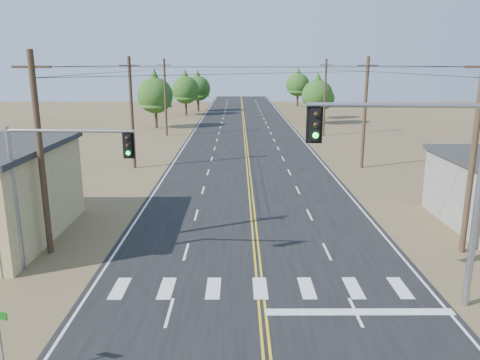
{
  "coord_description": "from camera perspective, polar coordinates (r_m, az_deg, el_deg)",
  "views": [
    {
      "loc": [
        -0.94,
        -10.27,
        9.33
      ],
      "look_at": [
        -0.84,
        13.18,
        3.5
      ],
      "focal_mm": 35.0,
      "sensor_mm": 36.0,
      "label": 1
    }
  ],
  "objects": [
    {
      "name": "signal_mast_right",
      "position": [
        18.81,
        22.05,
        1.09
      ],
      "size": [
        6.65,
        0.84,
        8.09
      ],
      "rotation": [
        0.0,
        0.0,
        -0.08
      ],
      "color": "gray",
      "rests_on": "ground"
    },
    {
      "name": "utility_pole_right_far",
      "position": [
        63.45,
        10.3,
        9.94
      ],
      "size": [
        1.8,
        0.3,
        10.0
      ],
      "color": "#4C3826",
      "rests_on": "ground"
    },
    {
      "name": "tree_left_far",
      "position": [
        95.66,
        -5.17,
        11.36
      ],
      "size": [
        4.98,
        4.98,
        8.3
      ],
      "color": "#3F2D1E",
      "rests_on": "ground"
    },
    {
      "name": "tree_right_near",
      "position": [
        75.57,
        9.41,
        10.5
      ],
      "size": [
        4.91,
        4.91,
        8.18
      ],
      "color": "#3F2D1E",
      "rests_on": "ground"
    },
    {
      "name": "utility_pole_left_far",
      "position": [
        63.14,
        -9.09,
        9.97
      ],
      "size": [
        1.8,
        0.3,
        10.0
      ],
      "color": "#4C3826",
      "rests_on": "ground"
    },
    {
      "name": "tree_right_mid",
      "position": [
        83.97,
        10.17,
        10.02
      ],
      "size": [
        3.79,
        3.79,
        6.32
      ],
      "color": "#3F2D1E",
      "rests_on": "ground"
    },
    {
      "name": "street_sign",
      "position": [
        16.12,
        -27.22,
        -16.47
      ],
      "size": [
        0.68,
        0.24,
        2.36
      ],
      "rotation": [
        0.0,
        0.0,
        -0.31
      ],
      "color": "gray",
      "rests_on": "ground"
    },
    {
      "name": "utility_pole_left_near",
      "position": [
        24.6,
        -23.14,
        2.97
      ],
      "size": [
        1.8,
        0.3,
        10.0
      ],
      "color": "#4C3826",
      "rests_on": "ground"
    },
    {
      "name": "tree_left_mid",
      "position": [
        88.59,
        -6.67,
        11.19
      ],
      "size": [
        5.08,
        5.08,
        8.46
      ],
      "color": "#3F2D1E",
      "rests_on": "ground"
    },
    {
      "name": "utility_pole_left_mid",
      "position": [
        43.54,
        -13.06,
        8.06
      ],
      "size": [
        1.8,
        0.3,
        10.0
      ],
      "color": "#4C3826",
      "rests_on": "ground"
    },
    {
      "name": "utility_pole_right_near",
      "position": [
        25.39,
        26.58,
        2.93
      ],
      "size": [
        1.8,
        0.3,
        10.0
      ],
      "color": "#4C3826",
      "rests_on": "ground"
    },
    {
      "name": "signal_mast_left",
      "position": [
        22.36,
        -22.35,
        0.56
      ],
      "size": [
        5.71,
        0.7,
        6.71
      ],
      "rotation": [
        0.0,
        0.0,
        -0.06
      ],
      "color": "gray",
      "rests_on": "ground"
    },
    {
      "name": "tree_left_near",
      "position": [
        71.11,
        -10.32,
        10.54
      ],
      "size": [
        5.25,
        5.25,
        8.75
      ],
      "color": "#3F2D1E",
      "rests_on": "ground"
    },
    {
      "name": "tree_right_far",
      "position": [
        108.03,
        7.08,
        11.73
      ],
      "size": [
        5.21,
        5.21,
        8.69
      ],
      "color": "#3F2D1E",
      "rests_on": "ground"
    },
    {
      "name": "utility_pole_right_mid",
      "position": [
        43.99,
        14.98,
        8.0
      ],
      "size": [
        1.8,
        0.3,
        10.0
      ],
      "color": "#4C3826",
      "rests_on": "ground"
    },
    {
      "name": "road",
      "position": [
        41.34,
        1.07,
        0.93
      ],
      "size": [
        15.0,
        200.0,
        0.02
      ],
      "primitive_type": "cube",
      "color": "black",
      "rests_on": "ground"
    }
  ]
}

